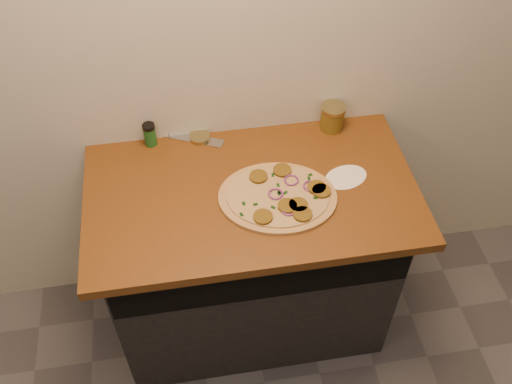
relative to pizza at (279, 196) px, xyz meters
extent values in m
cube|color=beige|center=(-0.09, 0.39, 0.44)|extent=(4.00, 0.02, 2.70)
cube|color=black|center=(-0.09, 0.09, -0.48)|extent=(1.10, 0.60, 0.86)
cube|color=brown|center=(-0.09, 0.06, -0.03)|extent=(1.20, 0.70, 0.04)
cylinder|color=tan|center=(-0.01, 0.00, 0.00)|extent=(0.48, 0.48, 0.01)
cylinder|color=beige|center=(-0.01, 0.00, 0.01)|extent=(0.42, 0.42, 0.01)
cylinder|color=brown|center=(0.02, -0.06, 0.01)|extent=(0.07, 0.07, 0.01)
cylinder|color=brown|center=(0.14, 0.01, 0.01)|extent=(0.07, 0.07, 0.01)
cylinder|color=brown|center=(-0.06, 0.10, 0.01)|extent=(0.07, 0.07, 0.01)
cylinder|color=brown|center=(0.06, -0.10, 0.01)|extent=(0.07, 0.07, 0.01)
cylinder|color=brown|center=(0.05, -0.06, 0.01)|extent=(0.07, 0.07, 0.01)
cylinder|color=brown|center=(0.03, 0.11, 0.01)|extent=(0.07, 0.07, 0.01)
cylinder|color=brown|center=(0.15, -0.01, 0.01)|extent=(0.07, 0.07, 0.01)
cylinder|color=brown|center=(-0.08, -0.09, 0.01)|extent=(0.07, 0.07, 0.01)
torus|color=#6F296A|center=(0.12, 0.02, 0.01)|extent=(0.06, 0.06, 0.01)
torus|color=#6F296A|center=(0.02, -0.08, 0.01)|extent=(0.06, 0.06, 0.01)
torus|color=#6F296A|center=(0.06, 0.06, 0.01)|extent=(0.06, 0.06, 0.01)
torus|color=#6F296A|center=(-0.01, 0.00, 0.01)|extent=(0.06, 0.06, 0.01)
cube|color=black|center=(0.00, 0.05, 0.01)|extent=(0.01, 0.02, 0.00)
cube|color=black|center=(0.00, 0.01, 0.01)|extent=(0.01, 0.02, 0.00)
cube|color=black|center=(-0.01, 0.10, 0.01)|extent=(0.01, 0.02, 0.00)
cube|color=black|center=(0.02, 0.01, 0.01)|extent=(0.02, 0.02, 0.00)
cube|color=black|center=(-0.07, 0.08, 0.01)|extent=(0.02, 0.02, 0.00)
cube|color=black|center=(0.13, 0.08, 0.01)|extent=(0.02, 0.01, 0.00)
cube|color=black|center=(-0.09, -0.03, 0.01)|extent=(0.02, 0.01, 0.00)
cube|color=black|center=(0.00, 0.01, 0.01)|extent=(0.01, 0.02, 0.00)
cube|color=black|center=(0.12, 0.06, 0.01)|extent=(0.01, 0.02, 0.00)
cube|color=black|center=(0.01, 0.00, 0.01)|extent=(0.02, 0.02, 0.00)
cube|color=black|center=(-0.03, -0.05, 0.01)|extent=(0.02, 0.02, 0.00)
cube|color=black|center=(-0.13, -0.02, 0.01)|extent=(0.01, 0.02, 0.00)
cube|color=black|center=(0.12, -0.04, 0.01)|extent=(0.02, 0.01, 0.00)
cube|color=black|center=(-0.15, -0.07, 0.01)|extent=(0.01, 0.02, 0.00)
cube|color=#B7BAC1|center=(-0.27, 0.36, -0.01)|extent=(0.24, 0.14, 0.01)
cube|color=black|center=(-0.42, 0.43, 0.00)|extent=(0.13, 0.08, 0.02)
cylinder|color=tan|center=(-0.25, 0.36, 0.00)|extent=(0.09, 0.09, 0.02)
cylinder|color=maroon|center=(0.28, 0.34, 0.03)|extent=(0.09, 0.09, 0.09)
cylinder|color=tan|center=(0.28, 0.34, 0.09)|extent=(0.10, 0.10, 0.02)
cylinder|color=#1C5821|center=(-0.44, 0.36, 0.03)|extent=(0.05, 0.05, 0.08)
cylinder|color=black|center=(-0.44, 0.36, 0.08)|extent=(0.05, 0.05, 0.01)
cylinder|color=white|center=(0.26, 0.06, -0.01)|extent=(0.21, 0.21, 0.00)
camera|label=1|loc=(-0.30, -1.32, 1.50)|focal=40.00mm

